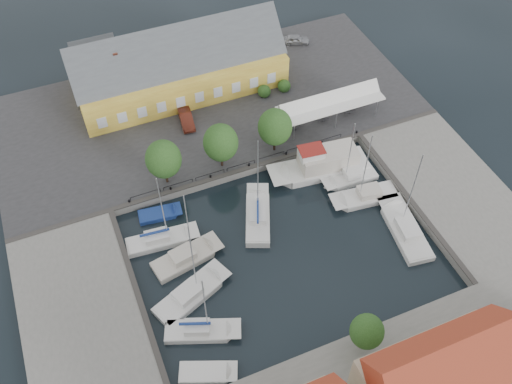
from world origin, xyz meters
TOP-DOWN VIEW (x-y plane):
  - ground at (0.00, 0.00)m, footprint 140.00×140.00m
  - north_quay at (0.00, 23.00)m, footprint 56.00×26.00m
  - west_quay at (-22.00, -2.00)m, footprint 12.00×24.00m
  - east_quay at (22.00, -2.00)m, footprint 12.00×24.00m
  - quay_edge_fittings at (0.02, 4.75)m, footprint 56.00×24.72m
  - warehouse at (-2.60, 28.36)m, footprint 28.56×14.00m
  - tent_canopy at (14.00, 14.50)m, footprint 14.00×4.00m
  - quay_trees at (-2.00, 12.00)m, footprint 18.20×4.20m
  - car_silver at (17.20, 31.56)m, footprint 4.45×3.15m
  - car_red at (-3.63, 20.96)m, footprint 2.08×4.70m
  - center_sailboat at (-0.89, 3.35)m, footprint 5.80×9.08m
  - trawler at (9.42, 7.26)m, footprint 12.96×5.21m
  - east_boat_a at (11.87, 4.53)m, footprint 7.10×2.49m
  - east_boat_b at (12.08, 1.21)m, footprint 8.43×3.60m
  - east_boat_c at (13.73, -4.82)m, footprint 4.34×9.94m
  - west_boat_a at (-12.13, 4.48)m, footprint 8.37×3.06m
  - west_boat_b at (-10.30, 1.13)m, footprint 8.27×4.14m
  - west_boat_c at (-11.25, -3.41)m, footprint 9.13×5.94m
  - west_boat_d at (-11.65, -7.70)m, footprint 7.83×4.84m
  - launch_sw at (-12.49, -11.89)m, footprint 5.87×4.00m
  - launch_nw at (-11.21, 8.24)m, footprint 5.23×2.60m

SIDE VIEW (x-z plane):
  - ground at x=0.00m, z-range 0.00..0.00m
  - launch_nw at x=-11.21m, z-range -0.35..0.53m
  - launch_sw at x=-12.49m, z-range -0.40..0.58m
  - east_boat_c at x=13.73m, z-range -5.82..6.34m
  - west_boat_b at x=-10.30m, z-range -5.20..5.73m
  - west_boat_c at x=-11.25m, z-range -5.66..6.19m
  - east_boat_b at x=12.08m, z-range -5.34..5.86m
  - east_boat_a at x=11.87m, z-range -4.81..5.33m
  - west_boat_d at x=-11.65m, z-range -4.88..5.43m
  - west_boat_a at x=-12.13m, z-range -5.18..5.73m
  - center_sailboat at x=-0.89m, z-range -5.74..6.47m
  - north_quay at x=0.00m, z-range 0.00..1.00m
  - west_quay at x=-22.00m, z-range 0.00..1.00m
  - east_quay at x=22.00m, z-range 0.00..1.00m
  - trawler at x=9.42m, z-range -1.48..3.52m
  - quay_edge_fittings at x=0.02m, z-range 0.86..1.26m
  - car_silver at x=17.20m, z-range 1.00..2.41m
  - car_red at x=-3.63m, z-range 1.00..2.50m
  - tent_canopy at x=14.00m, z-range 2.27..5.10m
  - warehouse at x=-2.60m, z-range -0.35..9.20m
  - quay_trees at x=-2.00m, z-range 1.73..8.03m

